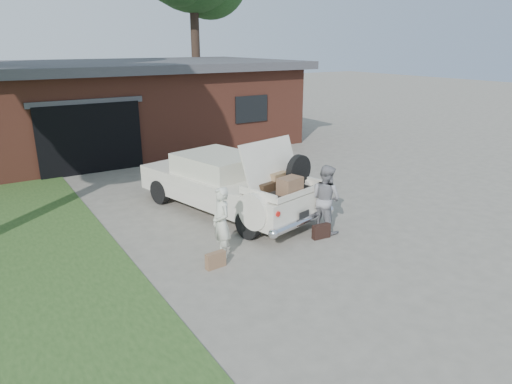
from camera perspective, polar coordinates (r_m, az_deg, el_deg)
ground at (r=9.21m, az=2.03°, el=-7.51°), size 90.00×90.00×0.00m
house at (r=19.30m, az=-15.34°, el=10.62°), size 12.80×7.80×3.30m
sedan at (r=11.18m, az=-3.60°, el=1.13°), size 2.96×5.18×1.97m
woman_left at (r=8.76m, az=-4.36°, el=-3.88°), size 0.37×0.54×1.41m
woman_right at (r=10.05m, az=8.69°, el=-0.81°), size 0.69×0.82×1.51m
suitcase_left at (r=8.58m, az=-5.07°, el=-8.47°), size 0.40×0.16×0.30m
suitcase_right at (r=9.86m, az=8.15°, el=-4.89°), size 0.41×0.17×0.31m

